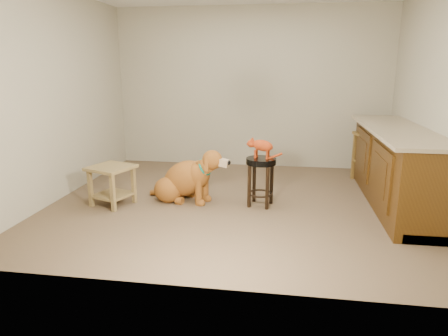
% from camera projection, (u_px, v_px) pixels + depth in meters
% --- Properties ---
extents(floor, '(4.50, 4.00, 0.01)m').
position_uv_depth(floor, '(235.00, 203.00, 4.99)').
color(floor, brown).
rests_on(floor, ground).
extents(room_shell, '(4.54, 4.04, 2.62)m').
position_uv_depth(room_shell, '(236.00, 64.00, 4.57)').
color(room_shell, '#9C967E').
rests_on(room_shell, ground).
extents(cabinet_run, '(0.70, 2.56, 0.94)m').
position_uv_depth(cabinet_run, '(396.00, 169.00, 4.88)').
color(cabinet_run, '#3F260B').
rests_on(cabinet_run, ground).
extents(padded_stool, '(0.36, 0.36, 0.59)m').
position_uv_depth(padded_stool, '(261.00, 172.00, 4.80)').
color(padded_stool, black).
rests_on(padded_stool, ground).
extents(wood_stool, '(0.46, 0.46, 0.72)m').
position_uv_depth(wood_stool, '(368.00, 157.00, 5.81)').
color(wood_stool, brown).
rests_on(wood_stool, ground).
extents(side_table, '(0.60, 0.60, 0.49)m').
position_uv_depth(side_table, '(112.00, 179.00, 4.84)').
color(side_table, olive).
rests_on(side_table, ground).
extents(golden_retriever, '(1.11, 0.64, 0.73)m').
position_uv_depth(golden_retriever, '(186.00, 180.00, 5.01)').
color(golden_retriever, brown).
rests_on(golden_retriever, ground).
extents(tabby_kitten, '(0.44, 0.17, 0.27)m').
position_uv_depth(tabby_kitten, '(261.00, 146.00, 4.72)').
color(tabby_kitten, '#912D0E').
rests_on(tabby_kitten, padded_stool).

